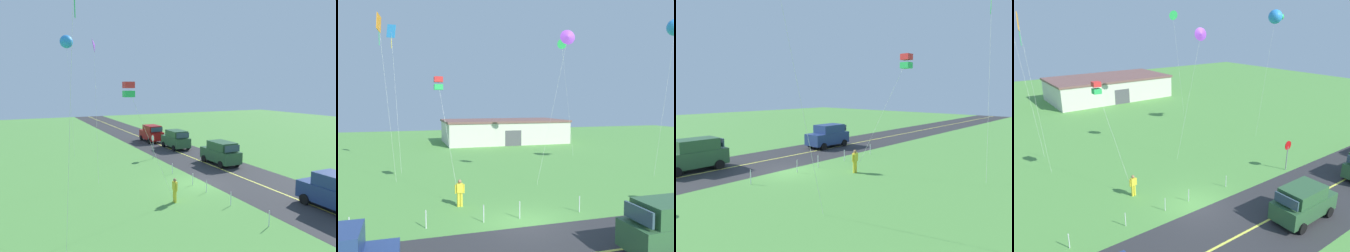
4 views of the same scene
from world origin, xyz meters
TOP-DOWN VIEW (x-y plane):
  - ground_plane at (0.00, 0.00)m, footprint 120.00×120.00m
  - person_adult_near at (-2.80, 3.62)m, footprint 0.58×0.22m
  - kite_red_low at (-3.62, 6.94)m, footprint 1.11×3.62m
  - kite_blue_mid at (11.03, 18.50)m, footprint 2.07×0.50m
  - kite_green_far at (-6.85, 17.66)m, footprint 1.15×3.64m
  - kite_pink_drift at (5.63, 6.67)m, footprint 2.73×0.73m
  - kite_orange_near at (-7.43, 10.42)m, footprint 1.10×1.13m
  - warehouse_distant at (8.82, 34.00)m, footprint 18.36×10.20m
  - fence_post_0 at (-8.28, 0.70)m, footprint 0.05×0.05m
  - fence_post_1 at (-4.90, 0.70)m, footprint 0.05×0.05m
  - fence_post_2 at (-2.05, 0.70)m, footprint 0.05×0.05m
  - fence_post_3 at (-0.11, 0.70)m, footprint 0.05×0.05m
  - fence_post_4 at (3.39, 0.70)m, footprint 0.05×0.05m

SIDE VIEW (x-z plane):
  - ground_plane at x=0.00m, z-range -0.10..0.00m
  - fence_post_0 at x=-8.28m, z-range 0.00..0.90m
  - fence_post_1 at x=-4.90m, z-range 0.00..0.90m
  - fence_post_2 at x=-2.05m, z-range 0.00..0.90m
  - fence_post_3 at x=-0.11m, z-range 0.00..0.90m
  - fence_post_4 at x=3.39m, z-range 0.00..0.90m
  - person_adult_near at x=-2.80m, z-range 0.06..1.66m
  - warehouse_distant at x=8.82m, z-range 0.00..3.50m
  - kite_red_low at x=-3.62m, z-range 3.44..11.23m
  - kite_pink_drift at x=5.63m, z-range 5.10..16.50m
  - kite_orange_near at x=-7.43m, z-range 5.30..17.77m
  - kite_green_far at x=-6.85m, z-range 5.74..19.13m
  - kite_blue_mid at x=11.03m, z-range 5.96..19.12m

